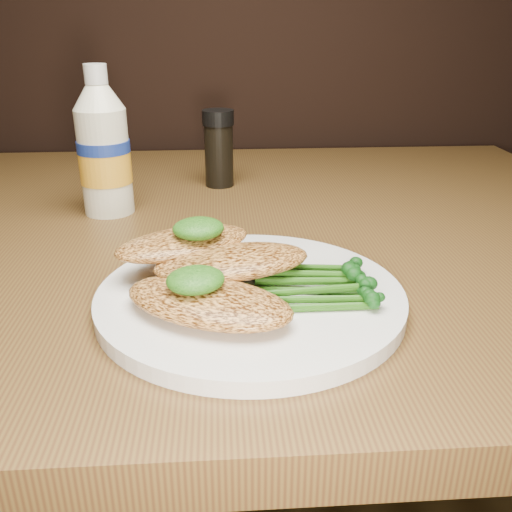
{
  "coord_description": "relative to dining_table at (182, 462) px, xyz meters",
  "views": [
    {
      "loc": [
        0.07,
        0.4,
        0.98
      ],
      "look_at": [
        0.1,
        0.85,
        0.79
      ],
      "focal_mm": 39.31,
      "sensor_mm": 36.0,
      "label": 1
    }
  ],
  "objects": [
    {
      "name": "pesto_back",
      "position": [
        0.05,
        -0.17,
        0.43
      ],
      "size": [
        0.05,
        0.05,
        0.02
      ],
      "primitive_type": "ellipsoid",
      "rotation": [
        0.0,
        0.0,
        0.22
      ],
      "color": "#0B3708",
      "rests_on": "chicken_back"
    },
    {
      "name": "chicken_back",
      "position": [
        0.03,
        -0.17,
        0.42
      ],
      "size": [
        0.14,
        0.11,
        0.02
      ],
      "primitive_type": "ellipsoid",
      "rotation": [
        0.0,
        0.0,
        0.45
      ],
      "color": "#DB9345",
      "rests_on": "plate"
    },
    {
      "name": "mayo_bottle",
      "position": [
        -0.07,
        0.05,
        0.47
      ],
      "size": [
        0.08,
        0.08,
        0.18
      ],
      "primitive_type": null,
      "rotation": [
        0.0,
        0.0,
        0.23
      ],
      "color": "#F2EECD",
      "rests_on": "dining_table"
    },
    {
      "name": "dining_table",
      "position": [
        0.0,
        0.0,
        0.0
      ],
      "size": [
        1.2,
        0.8,
        0.75
      ],
      "primitive_type": null,
      "color": "#472B15",
      "rests_on": "floor"
    },
    {
      "name": "chicken_front",
      "position": [
        0.06,
        -0.26,
        0.4
      ],
      "size": [
        0.16,
        0.13,
        0.02
      ],
      "primitive_type": "ellipsoid",
      "rotation": [
        0.0,
        0.0,
        -0.49
      ],
      "color": "#DB9345",
      "rests_on": "plate"
    },
    {
      "name": "broccolini_bundle",
      "position": [
        0.14,
        -0.22,
        0.4
      ],
      "size": [
        0.14,
        0.12,
        0.02
      ],
      "primitive_type": null,
      "rotation": [
        0.0,
        0.0,
        -0.26
      ],
      "color": "#255813",
      "rests_on": "plate"
    },
    {
      "name": "chicken_mid",
      "position": [
        0.08,
        -0.2,
        0.41
      ],
      "size": [
        0.15,
        0.1,
        0.02
      ],
      "primitive_type": "ellipsoid",
      "rotation": [
        0.0,
        0.0,
        0.24
      ],
      "color": "#DB9345",
      "rests_on": "plate"
    },
    {
      "name": "plate",
      "position": [
        0.09,
        -0.22,
        0.38
      ],
      "size": [
        0.26,
        0.26,
        0.01
      ],
      "primitive_type": "cylinder",
      "color": "white",
      "rests_on": "dining_table"
    },
    {
      "name": "pesto_front",
      "position": [
        0.05,
        -0.25,
        0.42
      ],
      "size": [
        0.06,
        0.06,
        0.02
      ],
      "primitive_type": "ellipsoid",
      "rotation": [
        0.0,
        0.0,
        0.36
      ],
      "color": "#0B3708",
      "rests_on": "chicken_front"
    },
    {
      "name": "pepper_grinder",
      "position": [
        0.07,
        0.16,
        0.43
      ],
      "size": [
        0.05,
        0.05,
        0.11
      ],
      "primitive_type": null,
      "rotation": [
        0.0,
        0.0,
        -0.02
      ],
      "color": "black",
      "rests_on": "dining_table"
    }
  ]
}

